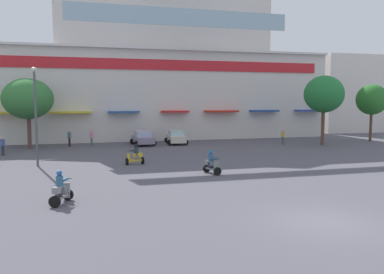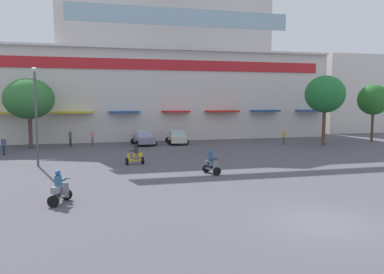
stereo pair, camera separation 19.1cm
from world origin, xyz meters
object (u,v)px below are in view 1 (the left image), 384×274
at_px(scooter_rider_2, 212,164).
at_px(pedestrian_1, 91,137).
at_px(plaza_tree_0, 28,99).
at_px(plaza_tree_3, 372,100).
at_px(streetlamp_near, 36,109).
at_px(parked_car_0, 143,138).
at_px(pedestrian_3, 69,137).
at_px(parked_car_1, 176,137).
at_px(pedestrian_0, 283,136).
at_px(scooter_rider_3, 135,156).
at_px(plaza_tree_1, 324,94).
at_px(pedestrian_2, 3,145).
at_px(scooter_rider_4, 61,190).

distance_m(scooter_rider_2, pedestrian_1, 18.51).
bearing_deg(plaza_tree_0, plaza_tree_3, -4.42).
relative_size(plaza_tree_3, streetlamp_near, 0.92).
bearing_deg(scooter_rider_2, parked_car_0, 98.40).
bearing_deg(pedestrian_3, plaza_tree_3, -5.99).
relative_size(parked_car_1, streetlamp_near, 0.56).
distance_m(plaza_tree_0, pedestrian_0, 25.90).
height_order(scooter_rider_2, pedestrian_3, pedestrian_3).
relative_size(plaza_tree_0, pedestrian_1, 4.10).
distance_m(scooter_rider_2, streetlamp_near, 13.01).
bearing_deg(pedestrian_1, pedestrian_3, 175.23).
xyz_separation_m(parked_car_0, scooter_rider_3, (-1.98, -11.67, -0.12)).
height_order(parked_car_0, streetlamp_near, streetlamp_near).
bearing_deg(parked_car_0, plaza_tree_1, -14.36).
relative_size(plaza_tree_3, pedestrian_2, 4.02).
relative_size(plaza_tree_0, plaza_tree_1, 0.94).
relative_size(parked_car_0, scooter_rider_3, 2.62).
relative_size(scooter_rider_3, pedestrian_0, 0.94).
distance_m(plaza_tree_1, parked_car_0, 19.32).
relative_size(scooter_rider_3, pedestrian_2, 0.94).
height_order(parked_car_0, scooter_rider_4, scooter_rider_4).
xyz_separation_m(scooter_rider_4, pedestrian_1, (1.12, 21.81, 0.30)).
height_order(plaza_tree_1, parked_car_1, plaza_tree_1).
xyz_separation_m(pedestrian_0, pedestrian_2, (-26.82, -1.04, 0.00)).
height_order(plaza_tree_0, plaza_tree_1, plaza_tree_1).
height_order(parked_car_0, pedestrian_2, pedestrian_2).
relative_size(plaza_tree_3, pedestrian_3, 3.84).
height_order(parked_car_0, pedestrian_1, pedestrian_1).
xyz_separation_m(scooter_rider_4, pedestrian_2, (-6.14, 16.98, 0.26)).
xyz_separation_m(scooter_rider_3, pedestrian_2, (-10.47, 7.32, 0.28)).
distance_m(plaza_tree_1, streetlamp_near, 27.68).
relative_size(scooter_rider_2, pedestrian_2, 0.96).
bearing_deg(pedestrian_1, scooter_rider_4, -92.93).
relative_size(plaza_tree_3, pedestrian_0, 4.04).
distance_m(plaza_tree_3, streetlamp_near, 35.34).
relative_size(parked_car_0, pedestrian_0, 2.48).
xyz_separation_m(parked_car_1, streetlamp_near, (-12.36, -10.84, 3.33)).
bearing_deg(plaza_tree_3, pedestrian_2, -177.68).
xyz_separation_m(parked_car_0, pedestrian_3, (-7.36, 0.67, 0.22)).
height_order(plaza_tree_0, scooter_rider_4, plaza_tree_0).
relative_size(plaza_tree_0, streetlamp_near, 0.97).
height_order(pedestrian_1, pedestrian_3, pedestrian_3).
distance_m(scooter_rider_3, pedestrian_1, 12.57).
bearing_deg(streetlamp_near, pedestrian_0, 17.77).
relative_size(scooter_rider_4, pedestrian_0, 0.98).
bearing_deg(pedestrian_1, pedestrian_0, -10.96).
xyz_separation_m(plaza_tree_1, pedestrian_2, (-30.64, 0.32, -4.37)).
xyz_separation_m(plaza_tree_1, streetlamp_near, (-26.98, -6.06, -1.21)).
bearing_deg(plaza_tree_3, scooter_rider_2, -149.69).
xyz_separation_m(parked_car_0, pedestrian_2, (-12.45, -4.34, 0.16)).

